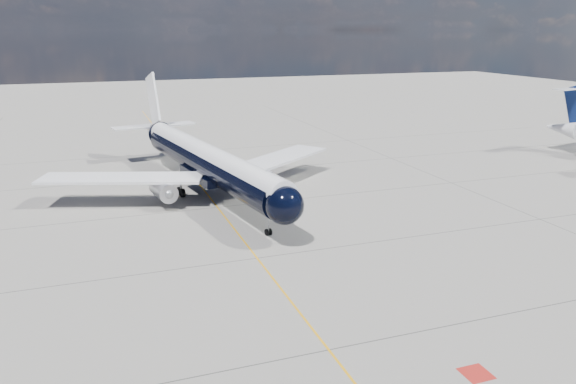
% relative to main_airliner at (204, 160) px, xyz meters
% --- Properties ---
extents(ground, '(320.00, 320.00, 0.00)m').
position_rel_main_airliner_xyz_m(ground, '(0.08, -0.97, -4.00)').
color(ground, gray).
rests_on(ground, ground).
extents(taxiway_centerline, '(0.16, 160.00, 0.01)m').
position_rel_main_airliner_xyz_m(taxiway_centerline, '(0.08, -5.97, -4.00)').
color(taxiway_centerline, orange).
rests_on(taxiway_centerline, ground).
extents(red_marking, '(1.60, 1.60, 0.01)m').
position_rel_main_airliner_xyz_m(red_marking, '(6.88, -40.97, -4.00)').
color(red_marking, maroon).
rests_on(red_marking, ground).
extents(main_airliner, '(36.18, 44.46, 12.89)m').
position_rel_main_airliner_xyz_m(main_airliner, '(0.00, 0.00, 0.00)').
color(main_airliner, black).
rests_on(main_airliner, ground).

